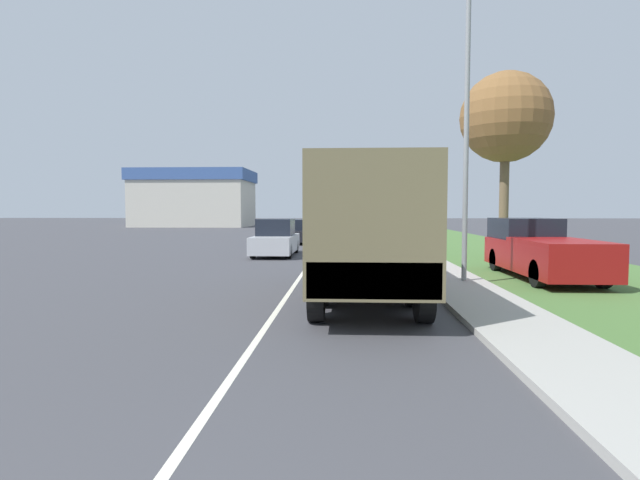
% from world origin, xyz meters
% --- Properties ---
extents(ground_plane, '(180.00, 180.00, 0.00)m').
position_xyz_m(ground_plane, '(0.00, 40.00, 0.00)').
color(ground_plane, '#424247').
extents(lane_centre_stripe, '(0.12, 120.00, 0.00)m').
position_xyz_m(lane_centre_stripe, '(0.00, 40.00, 0.00)').
color(lane_centre_stripe, silver).
rests_on(lane_centre_stripe, ground).
extents(sidewalk_right, '(1.80, 120.00, 0.12)m').
position_xyz_m(sidewalk_right, '(4.50, 40.00, 0.06)').
color(sidewalk_right, '#ADAAA3').
rests_on(sidewalk_right, ground).
extents(grass_strip_right, '(7.00, 120.00, 0.02)m').
position_xyz_m(grass_strip_right, '(8.90, 40.00, 0.01)').
color(grass_strip_right, '#4C7538').
rests_on(grass_strip_right, ground).
extents(military_truck, '(2.30, 7.22, 3.09)m').
position_xyz_m(military_truck, '(1.89, 11.52, 1.72)').
color(military_truck, '#474C38').
rests_on(military_truck, ground).
extents(car_nearest_ahead, '(1.78, 4.61, 1.70)m').
position_xyz_m(car_nearest_ahead, '(-1.81, 22.95, 0.75)').
color(car_nearest_ahead, '#B7BABF').
rests_on(car_nearest_ahead, ground).
extents(car_second_ahead, '(1.78, 4.64, 1.51)m').
position_xyz_m(car_second_ahead, '(-1.51, 31.65, 0.68)').
color(car_second_ahead, black).
rests_on(car_second_ahead, ground).
extents(pickup_truck, '(1.94, 5.72, 1.81)m').
position_xyz_m(pickup_truck, '(7.44, 15.81, 0.87)').
color(pickup_truck, maroon).
rests_on(pickup_truck, grass_strip_right).
extents(lamp_post, '(1.69, 0.24, 8.36)m').
position_xyz_m(lamp_post, '(4.57, 14.15, 5.00)').
color(lamp_post, gray).
rests_on(lamp_post, sidewalk_right).
extents(tree_mid_right, '(3.83, 3.83, 7.95)m').
position_xyz_m(tree_mid_right, '(8.23, 21.96, 6.01)').
color(tree_mid_right, brown).
rests_on(tree_mid_right, grass_strip_right).
extents(building_distant, '(14.59, 9.99, 7.19)m').
position_xyz_m(building_distant, '(-18.05, 63.55, 3.64)').
color(building_distant, beige).
rests_on(building_distant, ground).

